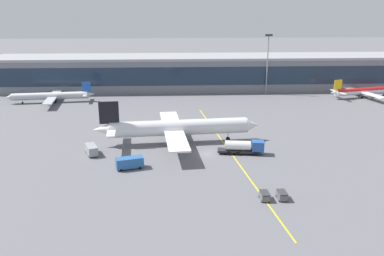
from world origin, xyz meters
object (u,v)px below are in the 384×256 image
crew_van (91,149)px  baggage_cart_0 (265,196)px  fuel_tanker (244,147)px  baggage_cart_1 (282,195)px  commuter_jet_near (364,91)px  lavatory_truck (130,162)px  main_airliner (178,127)px  commuter_jet_far (51,96)px

crew_van → baggage_cart_0: crew_van is taller
fuel_tanker → baggage_cart_1: (2.93, -23.33, -0.96)m
baggage_cart_1 → commuter_jet_near: (53.33, 81.67, 1.68)m
lavatory_truck → baggage_cart_0: size_ratio=2.31×
baggage_cart_1 → main_airliner: bearing=119.7°
main_airliner → baggage_cart_1: size_ratio=15.82×
fuel_tanker → commuter_jet_far: size_ratio=0.35×
main_airliner → crew_van: size_ratio=7.82×
baggage_cart_0 → commuter_jet_near: size_ratio=0.09×
main_airliner → commuter_jet_near: (71.66, 49.52, -1.62)m
fuel_tanker → crew_van: bearing=177.8°
main_airliner → baggage_cart_0: main_airliner is taller
commuter_jet_far → main_airliner: bearing=-45.9°
fuel_tanker → baggage_cart_1: 23.54m
fuel_tanker → baggage_cart_0: size_ratio=4.12×
main_airliner → commuter_jet_near: main_airliner is taller
fuel_tanker → commuter_jet_far: commuter_jet_far is taller
lavatory_truck → baggage_cart_1: 32.90m
fuel_tanker → lavatory_truck: 27.03m
baggage_cart_0 → commuter_jet_far: size_ratio=0.09×
commuter_jet_far → baggage_cart_1: bearing=-51.1°
baggage_cart_0 → commuter_jet_far: (-60.31, 78.82, 1.67)m
fuel_tanker → baggage_cart_0: bearing=-90.7°
commuter_jet_far → crew_van: bearing=-65.4°
fuel_tanker → lavatory_truck: (-25.95, -7.58, -0.32)m
crew_van → baggage_cart_0: 43.39m
main_airliner → commuter_jet_far: (-45.18, 46.61, -1.63)m
crew_van → baggage_cart_0: size_ratio=2.02×
lavatory_truck → baggage_cart_0: (25.68, -15.82, -0.64)m
lavatory_truck → baggage_cart_1: bearing=-28.6°
main_airliner → lavatory_truck: size_ratio=6.83×
lavatory_truck → commuter_jet_far: bearing=118.8°
lavatory_truck → baggage_cart_1: lavatory_truck is taller
commuter_jet_far → fuel_tanker: bearing=-42.5°
main_airliner → baggage_cart_0: size_ratio=15.82×
main_airliner → crew_van: bearing=-160.1°
baggage_cart_0 → fuel_tanker: bearing=89.3°
main_airliner → baggage_cart_1: bearing=-60.3°
fuel_tanker → commuter_jet_near: size_ratio=0.38×
main_airliner → commuter_jet_far: main_airliner is taller
crew_van → commuter_jet_near: commuter_jet_near is taller
baggage_cart_0 → main_airliner: bearing=115.2°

